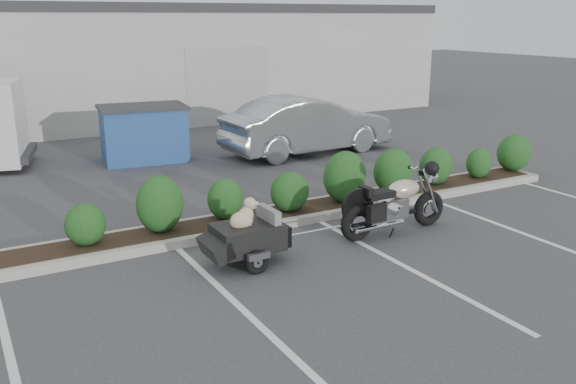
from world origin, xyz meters
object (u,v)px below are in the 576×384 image
pet_trailer (247,236)px  dumpster (144,133)px  sedan (307,125)px  motorcycle (395,205)px

pet_trailer → dumpster: dumpster is taller
sedan → dumpster: (-4.09, 1.30, -0.05)m
dumpster → sedan: bearing=-10.4°
sedan → pet_trailer: bearing=139.5°
pet_trailer → dumpster: bearing=84.1°
motorcycle → dumpster: bearing=105.0°
pet_trailer → sedan: sedan is taller
pet_trailer → dumpster: size_ratio=0.75×
sedan → dumpster: 4.29m
dumpster → pet_trailer: bearing=-88.0°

